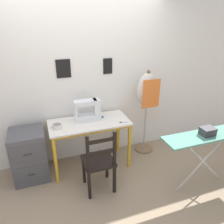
{
  "coord_description": "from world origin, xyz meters",
  "views": [
    {
      "loc": [
        -0.64,
        -2.56,
        2.19
      ],
      "look_at": [
        0.35,
        0.25,
        0.88
      ],
      "focal_mm": 35.0,
      "sensor_mm": 36.0,
      "label": 1
    }
  ],
  "objects_px": {
    "ironing_board": "(208,138)",
    "sewing_machine": "(89,111)",
    "scissors": "(122,122)",
    "dress_form": "(147,94)",
    "thread_spool_near_machine": "(103,116)",
    "fabric_bowl": "(57,126)",
    "filing_cabinet": "(30,155)",
    "storage_box": "(208,131)",
    "wooden_chair": "(99,162)"
  },
  "relations": [
    {
      "from": "wooden_chair",
      "to": "thread_spool_near_machine",
      "type": "bearing_deg",
      "value": 68.36
    },
    {
      "from": "sewing_machine",
      "to": "thread_spool_near_machine",
      "type": "bearing_deg",
      "value": -0.86
    },
    {
      "from": "scissors",
      "to": "filing_cabinet",
      "type": "bearing_deg",
      "value": 171.58
    },
    {
      "from": "sewing_machine",
      "to": "fabric_bowl",
      "type": "distance_m",
      "value": 0.52
    },
    {
      "from": "scissors",
      "to": "dress_form",
      "type": "distance_m",
      "value": 0.68
    },
    {
      "from": "wooden_chair",
      "to": "storage_box",
      "type": "height_order",
      "value": "wooden_chair"
    },
    {
      "from": "scissors",
      "to": "wooden_chair",
      "type": "bearing_deg",
      "value": -141.2
    },
    {
      "from": "filing_cabinet",
      "to": "dress_form",
      "type": "relative_size",
      "value": 0.52
    },
    {
      "from": "ironing_board",
      "to": "thread_spool_near_machine",
      "type": "bearing_deg",
      "value": 136.92
    },
    {
      "from": "sewing_machine",
      "to": "thread_spool_near_machine",
      "type": "height_order",
      "value": "sewing_machine"
    },
    {
      "from": "sewing_machine",
      "to": "thread_spool_near_machine",
      "type": "distance_m",
      "value": 0.24
    },
    {
      "from": "dress_form",
      "to": "scissors",
      "type": "bearing_deg",
      "value": -151.55
    },
    {
      "from": "thread_spool_near_machine",
      "to": "filing_cabinet",
      "type": "relative_size",
      "value": 0.05
    },
    {
      "from": "ironing_board",
      "to": "storage_box",
      "type": "xyz_separation_m",
      "value": [
        -0.03,
        0.0,
        0.1
      ]
    },
    {
      "from": "fabric_bowl",
      "to": "scissors",
      "type": "relative_size",
      "value": 1.13
    },
    {
      "from": "scissors",
      "to": "thread_spool_near_machine",
      "type": "xyz_separation_m",
      "value": [
        -0.22,
        0.26,
        0.02
      ]
    },
    {
      "from": "fabric_bowl",
      "to": "dress_form",
      "type": "relative_size",
      "value": 0.1
    },
    {
      "from": "scissors",
      "to": "ironing_board",
      "type": "bearing_deg",
      "value": -41.34
    },
    {
      "from": "ironing_board",
      "to": "storage_box",
      "type": "bearing_deg",
      "value": 179.9
    },
    {
      "from": "wooden_chair",
      "to": "dress_form",
      "type": "bearing_deg",
      "value": 33.61
    },
    {
      "from": "storage_box",
      "to": "filing_cabinet",
      "type": "bearing_deg",
      "value": 156.15
    },
    {
      "from": "fabric_bowl",
      "to": "sewing_machine",
      "type": "bearing_deg",
      "value": 14.2
    },
    {
      "from": "scissors",
      "to": "filing_cabinet",
      "type": "xyz_separation_m",
      "value": [
        -1.34,
        0.2,
        -0.39
      ]
    },
    {
      "from": "ironing_board",
      "to": "storage_box",
      "type": "relative_size",
      "value": 6.75
    },
    {
      "from": "fabric_bowl",
      "to": "filing_cabinet",
      "type": "height_order",
      "value": "fabric_bowl"
    },
    {
      "from": "fabric_bowl",
      "to": "thread_spool_near_machine",
      "type": "distance_m",
      "value": 0.71
    },
    {
      "from": "ironing_board",
      "to": "dress_form",
      "type": "bearing_deg",
      "value": 107.41
    },
    {
      "from": "scissors",
      "to": "wooden_chair",
      "type": "relative_size",
      "value": 0.13
    },
    {
      "from": "thread_spool_near_machine",
      "to": "dress_form",
      "type": "distance_m",
      "value": 0.81
    },
    {
      "from": "thread_spool_near_machine",
      "to": "storage_box",
      "type": "xyz_separation_m",
      "value": [
        1.07,
        -1.03,
        0.08
      ]
    },
    {
      "from": "sewing_machine",
      "to": "wooden_chair",
      "type": "height_order",
      "value": "sewing_machine"
    },
    {
      "from": "thread_spool_near_machine",
      "to": "sewing_machine",
      "type": "bearing_deg",
      "value": 179.14
    },
    {
      "from": "dress_form",
      "to": "sewing_machine",
      "type": "bearing_deg",
      "value": -178.01
    },
    {
      "from": "storage_box",
      "to": "thread_spool_near_machine",
      "type": "bearing_deg",
      "value": 136.25
    },
    {
      "from": "dress_form",
      "to": "storage_box",
      "type": "bearing_deg",
      "value": -73.85
    },
    {
      "from": "sewing_machine",
      "to": "filing_cabinet",
      "type": "height_order",
      "value": "sewing_machine"
    },
    {
      "from": "sewing_machine",
      "to": "storage_box",
      "type": "xyz_separation_m",
      "value": [
        1.28,
        -1.03,
        -0.05
      ]
    },
    {
      "from": "fabric_bowl",
      "to": "wooden_chair",
      "type": "distance_m",
      "value": 0.77
    },
    {
      "from": "ironing_board",
      "to": "wooden_chair",
      "type": "bearing_deg",
      "value": 164.02
    },
    {
      "from": "fabric_bowl",
      "to": "dress_form",
      "type": "bearing_deg",
      "value": 6.14
    },
    {
      "from": "sewing_machine",
      "to": "dress_form",
      "type": "distance_m",
      "value": 0.99
    },
    {
      "from": "sewing_machine",
      "to": "fabric_bowl",
      "type": "xyz_separation_m",
      "value": [
        -0.49,
        -0.12,
        -0.12
      ]
    },
    {
      "from": "wooden_chair",
      "to": "storage_box",
      "type": "xyz_separation_m",
      "value": [
        1.33,
        -0.39,
        0.41
      ]
    },
    {
      "from": "wooden_chair",
      "to": "filing_cabinet",
      "type": "height_order",
      "value": "wooden_chair"
    },
    {
      "from": "thread_spool_near_machine",
      "to": "ironing_board",
      "type": "height_order",
      "value": "ironing_board"
    },
    {
      "from": "fabric_bowl",
      "to": "thread_spool_near_machine",
      "type": "relative_size",
      "value": 3.44
    },
    {
      "from": "filing_cabinet",
      "to": "ironing_board",
      "type": "relative_size",
      "value": 0.61
    },
    {
      "from": "ironing_board",
      "to": "sewing_machine",
      "type": "bearing_deg",
      "value": 141.77
    },
    {
      "from": "scissors",
      "to": "dress_form",
      "type": "bearing_deg",
      "value": 28.45
    },
    {
      "from": "thread_spool_near_machine",
      "to": "filing_cabinet",
      "type": "distance_m",
      "value": 1.19
    }
  ]
}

